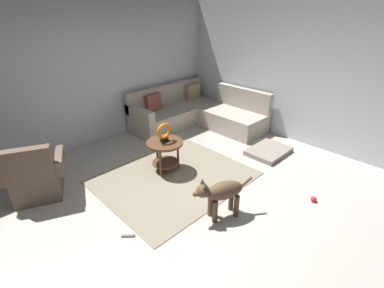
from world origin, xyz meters
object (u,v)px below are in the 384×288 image
Objects in this scene: armchair at (36,178)px; dog_toy_ball at (314,199)px; side_table at (165,148)px; torus_sculpture at (164,132)px; dog at (221,193)px; dog_bed_mat at (269,151)px; sectional_couch at (196,114)px; dog_toy_rope at (128,234)px.

dog_toy_ball is (2.73, -2.87, -0.28)m from armchair.
side_table is 0.29m from torus_sculpture.
torus_sculpture is 3.98× the size of dog_toy_ball.
dog_toy_ball is at bearing -99.16° from dog.
torus_sculpture is 2.44m from dog_toy_ball.
dog_toy_ball is at bearing -22.76° from armchair.
armchair is 3.97m from dog_toy_ball.
dog_bed_mat is at bearing -53.43° from dog.
dog_toy_ball is (-0.82, -3.17, -0.25)m from sectional_couch.
torus_sculpture reaches higher than side_table.
side_table is at bearing 13.52° from dog.
dog is at bearing -30.37° from armchair.
armchair reaches higher than dog_bed_mat.
torus_sculpture is at bearing 180.00° from side_table.
side_table is (1.77, -0.73, 0.09)m from armchair.
sectional_couch is at bearing -16.69° from dog.
armchair is 1.22× the size of dog_bed_mat.
dog reaches higher than dog_bed_mat.
torus_sculpture reaches higher than dog_bed_mat.
sectional_couch is 2.06m from side_table.
armchair reaches higher than torus_sculpture.
armchair is 1.62× the size of side_table.
side_table is (-1.78, -1.03, 0.13)m from sectional_couch.
dog reaches higher than dog_toy_ball.
dog_bed_mat reaches higher than dog_toy_ball.
sectional_couch reaches higher than side_table.
side_table is at bearing 32.78° from dog_toy_rope.
side_table is 1.84× the size of torus_sculpture.
armchair is (-3.55, -0.30, 0.03)m from sectional_couch.
dog_toy_rope is at bearing 178.74° from dog_bed_mat.
dog_bed_mat is (1.77, -0.91, -0.67)m from torus_sculpture.
armchair is 1.22× the size of dog.
dog_bed_mat is (3.55, -1.64, -0.28)m from armchair.
dog_toy_rope is (0.47, -1.57, -0.30)m from armchair.
dog_toy_rope is at bearing -148.71° from sectional_couch.
side_table is 1.60m from dog_toy_rope.
dog_bed_mat is at bearing -1.26° from dog_toy_rope.
dog is at bearing -27.33° from dog_toy_rope.
dog_bed_mat is 2.09m from dog.
armchair is at bearing 157.55° from side_table.
dog_bed_mat is at bearing 56.43° from dog_toy_ball.
dog is at bearing -166.33° from dog_bed_mat.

